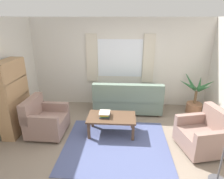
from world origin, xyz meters
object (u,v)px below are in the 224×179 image
Objects in this scene: potted_plant at (195,99)px; bookshelf at (16,100)px; couch at (127,100)px; armchair_left at (45,120)px; armchair_right at (205,134)px; coffee_table at (112,119)px; book_stack_on_table at (105,114)px.

potted_plant is 0.64× the size of bookshelf.
armchair_left is at bearing 33.63° from couch.
bookshelf is (-0.67, 0.11, 0.44)m from armchair_left.
armchair_right reaches higher than coffee_table.
coffee_table is (-0.38, -1.16, 0.01)m from couch.
book_stack_on_table is 2.08m from bookshelf.
couch is 2.30m from armchair_left.
couch is 1.22m from coffee_table.
armchair_left is 0.80× the size of coffee_table.
potted_plant is (0.36, 1.74, 0.06)m from armchair_right.
armchair_left is 1.39m from book_stack_on_table.
couch is 1.10× the size of bookshelf.
couch is 6.21× the size of book_stack_on_table.
armchair_left is at bearing -175.13° from book_stack_on_table.
book_stack_on_table is at bearing -152.88° from potted_plant.
potted_plant is 4.68m from bookshelf.
couch is 2.25m from armchair_right.
bookshelf is (-2.59, -1.17, 0.43)m from couch.
bookshelf is at bearing -110.79° from armchair_right.
potted_plant is at bearing 28.84° from coffee_table.
couch reaches higher than book_stack_on_table.
couch is 2.87m from bookshelf.
couch reaches higher than armchair_right.
couch reaches higher than armchair_left.
book_stack_on_table is at bearing 90.23° from bookshelf.
armchair_left is at bearing 80.77° from bookshelf.
book_stack_on_table is (-0.16, 0.01, 0.11)m from coffee_table.
armchair_left reaches higher than coffee_table.
couch is 1.28m from book_stack_on_table.
couch is at bearing 65.14° from book_stack_on_table.
armchair_right is at bearing -94.66° from armchair_left.
book_stack_on_table is (1.38, 0.12, 0.14)m from armchair_left.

